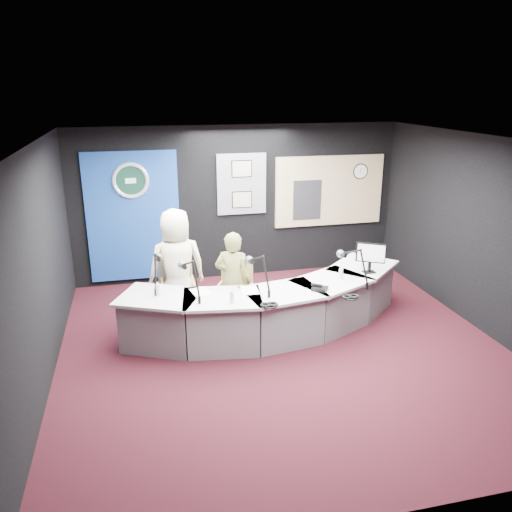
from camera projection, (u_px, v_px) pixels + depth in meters
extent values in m
plane|color=black|center=(283.00, 348.00, 7.09)|extent=(6.00, 6.00, 0.00)
cube|color=silver|center=(287.00, 142.00, 6.20)|extent=(6.00, 6.00, 0.02)
cube|color=black|center=(239.00, 203.00, 9.41)|extent=(6.00, 0.02, 2.80)
cube|color=black|center=(398.00, 371.00, 3.88)|extent=(6.00, 0.02, 2.80)
cube|color=black|center=(39.00, 270.00, 5.98)|extent=(0.02, 6.00, 2.80)
cube|color=black|center=(487.00, 237.00, 7.30)|extent=(0.02, 6.00, 2.80)
cube|color=navy|center=(133.00, 217.00, 9.01)|extent=(1.60, 0.05, 2.30)
torus|color=silver|center=(131.00, 181.00, 8.77)|extent=(0.63, 0.07, 0.63)
cylinder|color=black|center=(131.00, 181.00, 8.77)|extent=(0.48, 0.01, 0.48)
cube|color=slate|center=(242.00, 184.00, 9.28)|extent=(0.90, 0.04, 1.10)
cube|color=gray|center=(242.00, 169.00, 9.17)|extent=(0.34, 0.02, 0.27)
cube|color=gray|center=(242.00, 200.00, 9.34)|extent=(0.34, 0.02, 0.27)
cube|color=tan|center=(329.00, 191.00, 9.72)|extent=(2.12, 0.06, 1.32)
cube|color=#FFD4A1|center=(330.00, 191.00, 9.71)|extent=(2.00, 0.02, 1.20)
cube|color=black|center=(307.00, 200.00, 9.64)|extent=(0.55, 0.02, 0.75)
cylinder|color=white|center=(361.00, 171.00, 9.72)|extent=(0.28, 0.01, 0.28)
cube|color=slate|center=(175.00, 277.00, 7.95)|extent=(0.50, 0.11, 0.70)
imported|color=beige|center=(177.00, 267.00, 7.65)|extent=(0.93, 0.67, 1.76)
imported|color=olive|center=(233.00, 281.00, 7.47)|extent=(0.64, 0.55, 1.48)
cube|color=black|center=(370.00, 253.00, 7.68)|extent=(0.38, 0.23, 0.29)
cube|color=black|center=(320.00, 289.00, 7.10)|extent=(0.26, 0.25, 0.05)
torus|color=black|center=(351.00, 297.00, 6.85)|extent=(0.23, 0.23, 0.04)
torus|color=black|center=(269.00, 305.00, 6.60)|extent=(0.22, 0.22, 0.04)
cube|color=white|center=(200.00, 292.00, 7.05)|extent=(0.28, 0.36, 0.00)
cube|color=white|center=(249.00, 290.00, 7.11)|extent=(0.25, 0.34, 0.00)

